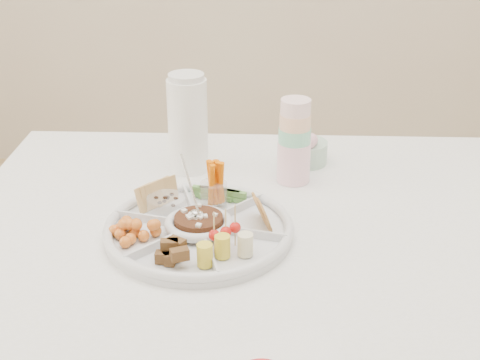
{
  "coord_description": "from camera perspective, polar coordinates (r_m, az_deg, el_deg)",
  "views": [
    {
      "loc": [
        -0.1,
        -1.23,
        1.46
      ],
      "look_at": [
        -0.15,
        0.05,
        0.84
      ],
      "focal_mm": 50.0,
      "sensor_mm": 36.0,
      "label": 1
    }
  ],
  "objects": [
    {
      "name": "thermos",
      "position": [
        1.62,
        -4.48,
        4.95
      ],
      "size": [
        0.1,
        0.1,
        0.25
      ],
      "primitive_type": "cylinder",
      "rotation": [
        0.0,
        0.0,
        -0.07
      ],
      "color": "white",
      "rests_on": "dining_table"
    },
    {
      "name": "granola_chunks",
      "position": [
        1.25,
        -5.51,
        -6.28
      ],
      "size": [
        0.11,
        0.11,
        0.04
      ],
      "primitive_type": null,
      "rotation": [
        0.0,
        0.0,
        -0.24
      ],
      "color": "brown",
      "rests_on": "party_tray"
    },
    {
      "name": "cherries",
      "position": [
        1.34,
        -9.02,
        -4.12
      ],
      "size": [
        0.13,
        0.13,
        0.04
      ],
      "primitive_type": null,
      "rotation": [
        0.0,
        0.0,
        -0.24
      ],
      "color": "orange",
      "rests_on": "party_tray"
    },
    {
      "name": "flower_bowl",
      "position": [
        1.69,
        5.61,
        2.82
      ],
      "size": [
        0.12,
        0.12,
        0.08
      ],
      "primitive_type": "cylinder",
      "rotation": [
        0.0,
        0.0,
        0.12
      ],
      "color": "#ABC5B4",
      "rests_on": "dining_table"
    },
    {
      "name": "cup_stack",
      "position": [
        1.56,
        4.67,
        3.54
      ],
      "size": [
        0.1,
        0.1,
        0.22
      ],
      "primitive_type": "cylinder",
      "rotation": [
        0.0,
        0.0,
        -0.36
      ],
      "color": "silver",
      "rests_on": "dining_table"
    },
    {
      "name": "party_tray",
      "position": [
        1.36,
        -3.54,
        -3.99
      ],
      "size": [
        0.46,
        0.46,
        0.04
      ],
      "primitive_type": "cylinder",
      "rotation": [
        0.0,
        0.0,
        -0.24
      ],
      "color": "white",
      "rests_on": "dining_table"
    },
    {
      "name": "banana_tomato",
      "position": [
        1.26,
        0.3,
        -4.66
      ],
      "size": [
        0.12,
        0.12,
        0.08
      ],
      "primitive_type": null,
      "rotation": [
        0.0,
        0.0,
        -0.24
      ],
      "color": "#FFFC6D",
      "rests_on": "party_tray"
    },
    {
      "name": "carrot_cucumber",
      "position": [
        1.45,
        -1.91,
        -0.12
      ],
      "size": [
        0.14,
        0.14,
        0.1
      ],
      "primitive_type": null,
      "rotation": [
        0.0,
        0.0,
        -0.24
      ],
      "color": "#F16B00",
      "rests_on": "party_tray"
    },
    {
      "name": "bean_dip",
      "position": [
        1.36,
        -3.54,
        -3.71
      ],
      "size": [
        0.12,
        0.12,
        0.04
      ],
      "primitive_type": "cylinder",
      "rotation": [
        0.0,
        0.0,
        -0.24
      ],
      "color": "#341D0D",
      "rests_on": "party_tray"
    },
    {
      "name": "tortillas",
      "position": [
        1.38,
        1.76,
        -2.56
      ],
      "size": [
        0.12,
        0.12,
        0.06
      ],
      "primitive_type": null,
      "rotation": [
        0.0,
        0.0,
        -0.24
      ],
      "color": "#955E2B",
      "rests_on": "party_tray"
    },
    {
      "name": "pita_raisins",
      "position": [
        1.44,
        -6.94,
        -1.38
      ],
      "size": [
        0.14,
        0.14,
        0.06
      ],
      "primitive_type": null,
      "rotation": [
        0.0,
        0.0,
        -0.24
      ],
      "color": "tan",
      "rests_on": "party_tray"
    }
  ]
}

